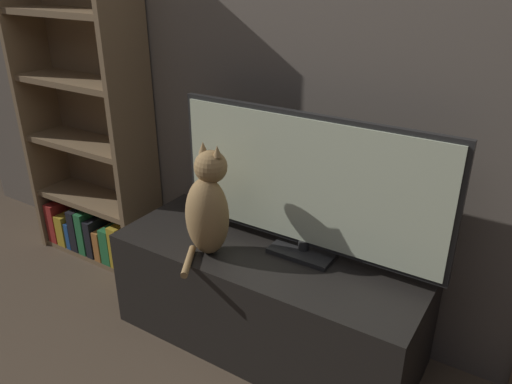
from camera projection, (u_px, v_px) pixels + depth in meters
wall_back at (310, 31)px, 1.93m from camera, size 4.80×0.05×2.60m
tv_stand at (267, 297)px, 2.15m from camera, size 1.31×0.51×0.46m
tv at (307, 185)px, 1.92m from camera, size 1.13×0.16×0.59m
cat at (208, 208)px, 1.97m from camera, size 0.20×0.31×0.46m
bookshelf at (91, 135)px, 2.65m from camera, size 0.74×0.28×1.67m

